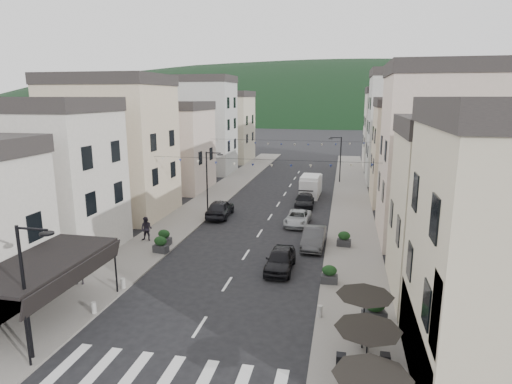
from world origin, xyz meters
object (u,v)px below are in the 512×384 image
parked_car_c (298,218)px  parked_car_b (314,238)px  parked_car_a (280,259)px  delivery_van (311,185)px  parked_car_e (220,208)px  pedestrian_a (79,269)px  pedestrian_b (147,229)px  parked_car_d (305,201)px

parked_car_c → parked_car_b: bearing=-69.1°
parked_car_a → parked_car_b: (1.80, 4.84, 0.01)m
delivery_van → parked_car_e: bearing=-123.3°
parked_car_c → pedestrian_a: pedestrian_a is taller
parked_car_a → pedestrian_b: bearing=163.4°
parked_car_b → pedestrian_b: bearing=-171.6°
pedestrian_a → delivery_van: bearing=53.0°
parked_car_e → parked_car_b: bearing=142.1°
parked_car_b → parked_car_d: bearing=100.4°
parked_car_e → parked_car_a: bearing=120.5°
parked_car_c → delivery_van: delivery_van is taller
delivery_van → pedestrian_a: (-11.50, -26.68, -0.14)m
parked_car_b → parked_car_e: size_ratio=0.91×
parked_car_b → pedestrian_a: 16.26m
parked_car_d → parked_car_e: bearing=-146.8°
delivery_van → pedestrian_b: delivery_van is taller
delivery_van → parked_car_b: bearing=-82.1°
parked_car_b → parked_car_d: (-1.80, 11.73, -0.07)m
parked_car_a → parked_car_e: parked_car_e is taller
pedestrian_b → parked_car_a: bearing=-16.9°
parked_car_a → parked_car_e: size_ratio=0.87×
parked_car_d → pedestrian_a: size_ratio=2.43×
delivery_van → pedestrian_b: 21.64m
parked_car_c → parked_car_d: 6.25m
parked_car_b → delivery_van: 17.14m
delivery_van → parked_car_c: bearing=-88.5°
parked_car_a → parked_car_b: parked_car_b is taller
parked_car_b → delivery_van: bearing=97.0°
parked_car_d → delivery_van: size_ratio=0.88×
parked_car_a → parked_car_b: 5.17m
parked_car_b → delivery_van: (-1.60, 17.06, 0.47)m
parked_car_d → delivery_van: 5.35m
delivery_van → pedestrian_a: size_ratio=2.75×
parked_car_e → pedestrian_b: (-3.52, -8.01, 0.23)m
parked_car_d → pedestrian_b: size_ratio=2.43×
parked_car_b → delivery_van: delivery_van is taller
parked_car_c → pedestrian_a: (-11.30, -15.11, 0.44)m
parked_car_d → parked_car_e: parked_car_e is taller
parked_car_b → pedestrian_a: (-13.10, -9.63, 0.33)m
parked_car_c → parked_car_d: bearing=92.7°
pedestrian_a → parked_car_b: bearing=22.6°
parked_car_a → parked_car_e: (-7.40, 11.34, 0.10)m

